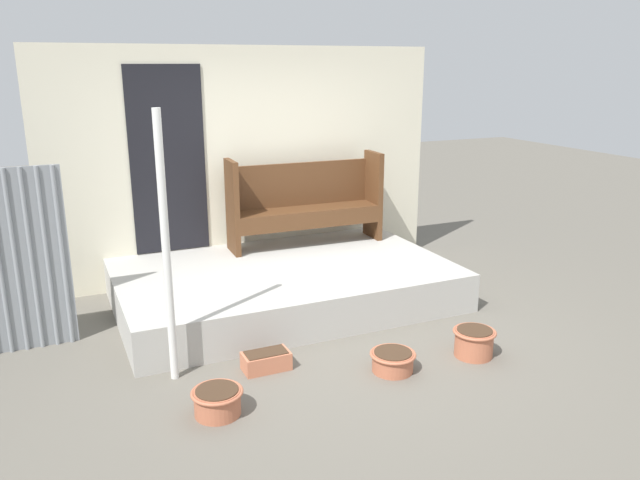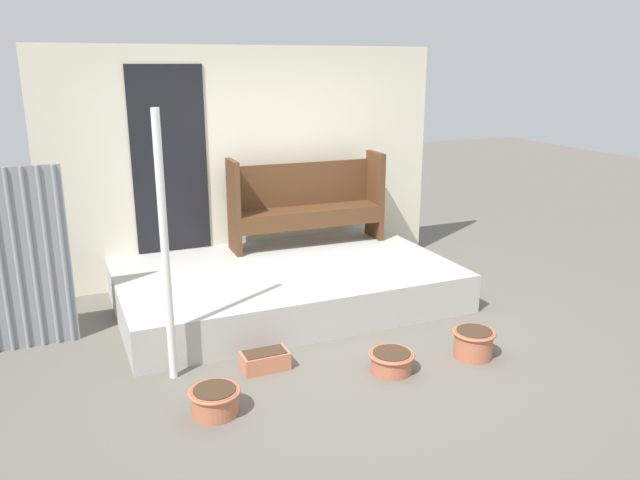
{
  "view_description": "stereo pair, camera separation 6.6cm",
  "coord_description": "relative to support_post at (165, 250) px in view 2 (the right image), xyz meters",
  "views": [
    {
      "loc": [
        -2.22,
        -4.67,
        2.42
      ],
      "look_at": [
        0.04,
        0.36,
        0.84
      ],
      "focal_mm": 35.0,
      "sensor_mm": 36.0,
      "label": 1
    },
    {
      "loc": [
        -2.16,
        -4.69,
        2.42
      ],
      "look_at": [
        0.04,
        0.36,
        0.84
      ],
      "focal_mm": 35.0,
      "sensor_mm": 36.0,
      "label": 2
    }
  ],
  "objects": [
    {
      "name": "flower_pot_right",
      "position": [
        2.41,
        -0.66,
        -0.92
      ],
      "size": [
        0.37,
        0.37,
        0.24
      ],
      "color": "#B76647",
      "rests_on": "ground_plane"
    },
    {
      "name": "porch_slab",
      "position": [
        1.38,
        1.15,
        -0.86
      ],
      "size": [
        3.35,
        2.08,
        0.39
      ],
      "color": "#B2AFA8",
      "rests_on": "ground_plane"
    },
    {
      "name": "support_post",
      "position": [
        0.0,
        0.0,
        0.0
      ],
      "size": [
        0.06,
        0.06,
        2.11
      ],
      "color": "white",
      "rests_on": "ground_plane"
    },
    {
      "name": "flower_pot_left",
      "position": [
        0.17,
        -0.66,
        -0.95
      ],
      "size": [
        0.37,
        0.37,
        0.19
      ],
      "color": "#B76647",
      "rests_on": "ground_plane"
    },
    {
      "name": "bench",
      "position": [
        1.91,
        1.86,
        -0.14
      ],
      "size": [
        1.78,
        0.46,
        1.02
      ],
      "rotation": [
        0.0,
        0.0,
        -0.03
      ],
      "color": "#54331C",
      "rests_on": "porch_slab"
    },
    {
      "name": "flower_pot_middle",
      "position": [
        1.64,
        -0.61,
        -0.96
      ],
      "size": [
        0.38,
        0.38,
        0.17
      ],
      "color": "#B76647",
      "rests_on": "ground_plane"
    },
    {
      "name": "planter_box_rect",
      "position": [
        0.71,
        -0.17,
        -0.98
      ],
      "size": [
        0.38,
        0.21,
        0.15
      ],
      "color": "#C67251",
      "rests_on": "ground_plane"
    },
    {
      "name": "house_wall",
      "position": [
        1.34,
        2.22,
        0.25
      ],
      "size": [
        4.55,
        0.08,
        2.6
      ],
      "color": "beige",
      "rests_on": "ground_plane"
    },
    {
      "name": "ground_plane",
      "position": [
        1.44,
        0.11,
        -1.06
      ],
      "size": [
        24.0,
        24.0,
        0.0
      ],
      "primitive_type": "plane",
      "color": "#666056"
    }
  ]
}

